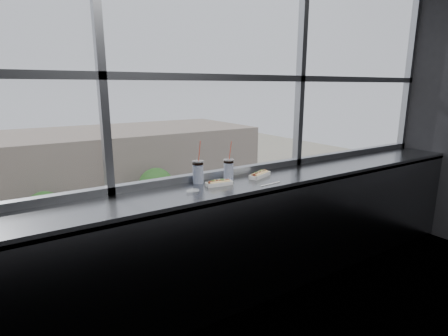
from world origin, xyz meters
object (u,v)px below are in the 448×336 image
pedestrian_c (87,228)px  tree_right (156,185)px  soda_cup_right (229,168)px  hotdog_tray_left (219,183)px  soda_cup_left (198,171)px  car_near_d (173,276)px  car_near_c (21,322)px  car_near_e (283,242)px  loose_straw (270,184)px  hotdog_tray_right (260,175)px  car_far_b (49,252)px  tree_center (45,209)px  wrapper (193,191)px

pedestrian_c → tree_right: tree_right is taller
soda_cup_right → hotdog_tray_left: bearing=-145.3°
hotdog_tray_left → soda_cup_left: soda_cup_left is taller
soda_cup_left → car_near_d: bearing=67.4°
car_near_c → car_near_d: size_ratio=1.07×
hotdog_tray_left → car_near_c: hotdog_tray_left is taller
car_near_e → tree_right: tree_right is taller
tree_right → loose_straw: bearing=-109.5°
car_near_d → pedestrian_c: car_near_d is taller
car_near_d → pedestrian_c: 11.60m
soda_cup_left → loose_straw: soda_cup_left is taller
hotdog_tray_right → soda_cup_left: 0.60m
hotdog_tray_right → car_near_e: hotdog_tray_right is taller
car_near_d → car_far_b: bearing=36.1°
soda_cup_right → car_far_b: size_ratio=0.06×
car_far_b → tree_right: (10.06, 4.00, 2.56)m
pedestrian_c → tree_right: bearing=96.5°
soda_cup_right → car_near_e: soda_cup_right is taller
hotdog_tray_left → soda_cup_right: bearing=43.5°
loose_straw → tree_right: size_ratio=0.04×
car_near_e → car_near_c: bearing=93.3°
hotdog_tray_left → car_near_c: (-1.83, 16.26, -10.94)m
car_near_c → car_near_e: 17.82m
soda_cup_right → hotdog_tray_right: bearing=-17.5°
hotdog_tray_left → loose_straw: bearing=-19.3°
car_near_e → hotdog_tray_right: bearing=139.5°
soda_cup_right → car_near_d: bearing=68.3°
hotdog_tray_right → car_far_b: (-0.06, 24.23, -11.08)m
car_near_d → tree_center: size_ratio=1.37×
soda_cup_right → car_near_e: size_ratio=0.06×
car_near_c → car_near_d: car_near_c is taller
hotdog_tray_left → soda_cup_left: 0.22m
hotdog_tray_left → car_near_e: (15.99, 16.26, -11.05)m
hotdog_tray_left → wrapper: 0.28m
soda_cup_left → loose_straw: (0.50, -0.38, -0.11)m
hotdog_tray_left → soda_cup_left: size_ratio=0.64×
car_near_e → pedestrian_c: bearing=50.7°
wrapper → soda_cup_left: bearing=52.3°
car_far_b → loose_straw: bearing=-172.4°
loose_straw → car_far_b: loose_straw is taller
hotdog_tray_left → wrapper: bearing=-161.2°
wrapper → car_near_e: bearing=45.1°
car_near_c → tree_center: bearing=-6.0°
soda_cup_right → tree_center: size_ratio=0.08×
wrapper → car_near_e: wrapper is taller
car_near_e → car_far_b: bearing=66.1°
car_near_c → car_near_d: (8.42, 0.00, -0.07)m
hotdog_tray_right → pedestrian_c: (3.28, 27.47, -11.13)m
car_near_c → tree_center: 12.42m
tree_center → pedestrian_c: bearing=-14.2°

